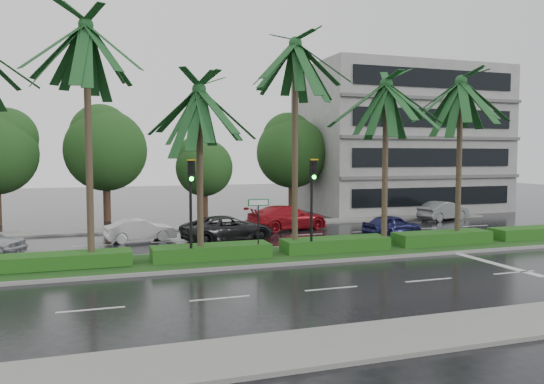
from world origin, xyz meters
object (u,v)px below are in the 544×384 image
object	(u,v)px
signal_median_left	(191,195)
car_red	(287,218)
car_white	(140,230)
car_grey	(443,211)
street_sign	(258,213)
car_darkgrey	(228,229)
car_blue	(392,225)

from	to	relation	value
signal_median_left	car_red	bearing A→B (deg)	49.70
car_white	car_grey	bearing A→B (deg)	-90.60
car_white	street_sign	bearing A→B (deg)	-155.71
car_darkgrey	car_blue	size ratio (longest dim) A/B	1.40
car_darkgrey	car_blue	xyz separation A→B (m)	(9.50, -1.05, -0.09)
car_white	car_blue	world-z (taller)	car_blue
street_sign	car_grey	bearing A→B (deg)	30.17
car_blue	car_darkgrey	bearing A→B (deg)	74.11
signal_median_left	car_red	size ratio (longest dim) A/B	0.83
signal_median_left	car_darkgrey	world-z (taller)	signal_median_left
street_sign	car_grey	world-z (taller)	street_sign
car_red	car_grey	distance (m)	12.43
car_red	car_blue	world-z (taller)	car_red
signal_median_left	car_blue	world-z (taller)	signal_median_left
street_sign	car_blue	distance (m)	10.62
car_blue	car_red	bearing A→B (deg)	39.13
car_red	street_sign	bearing A→B (deg)	140.26
signal_median_left	car_white	world-z (taller)	signal_median_left
street_sign	car_blue	bearing A→B (deg)	25.40
street_sign	car_blue	world-z (taller)	street_sign
signal_median_left	car_darkgrey	bearing A→B (deg)	62.41
car_red	car_grey	size ratio (longest dim) A/B	1.28
car_darkgrey	car_grey	bearing A→B (deg)	-86.79
car_darkgrey	street_sign	bearing A→B (deg)	168.95
car_blue	car_grey	xyz separation A→B (m)	(7.50, 5.37, 0.06)
street_sign	car_red	bearing A→B (deg)	62.32
signal_median_left	car_darkgrey	distance (m)	6.87
signal_median_left	car_blue	distance (m)	13.56
car_white	car_blue	distance (m)	14.26
signal_median_left	street_sign	distance (m)	3.13
car_darkgrey	signal_median_left	bearing A→B (deg)	141.36
car_white	car_darkgrey	xyz separation A→B (m)	(4.50, -1.65, 0.09)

